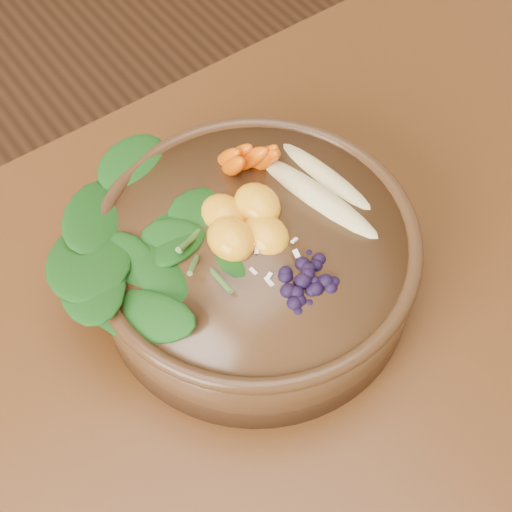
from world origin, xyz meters
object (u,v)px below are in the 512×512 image
at_px(stoneware_bowl, 256,262).
at_px(banana_halves, 322,176).
at_px(blueberry_pile, 307,266).
at_px(carrot_cluster, 242,128).
at_px(mandarin_cluster, 244,213).
at_px(kale_heap, 171,208).

distance_m(stoneware_bowl, banana_halves, 0.10).
distance_m(stoneware_bowl, blueberry_pile, 0.09).
distance_m(carrot_cluster, mandarin_cluster, 0.08).
relative_size(kale_heap, banana_halves, 1.14).
bearing_deg(carrot_cluster, banana_halves, -66.94).
bearing_deg(carrot_cluster, blueberry_pile, -109.55).
xyz_separation_m(banana_halves, mandarin_cluster, (-0.08, 0.01, 0.00)).
distance_m(kale_heap, mandarin_cluster, 0.06).
relative_size(stoneware_bowl, kale_heap, 1.53).
distance_m(banana_halves, blueberry_pile, 0.10).
relative_size(stoneware_bowl, blueberry_pile, 2.16).
bearing_deg(banana_halves, kale_heap, 156.45).
height_order(stoneware_bowl, kale_heap, kale_heap).
xyz_separation_m(carrot_cluster, mandarin_cluster, (-0.04, -0.07, -0.02)).
relative_size(carrot_cluster, banana_halves, 0.48).
bearing_deg(kale_heap, carrot_cluster, 15.82).
distance_m(carrot_cluster, banana_halves, 0.09).
bearing_deg(blueberry_pile, stoneware_bowl, 98.17).
bearing_deg(kale_heap, blueberry_pile, -62.89).
bearing_deg(mandarin_cluster, stoneware_bowl, -91.03).
bearing_deg(carrot_cluster, stoneware_bowl, -123.69).
relative_size(kale_heap, blueberry_pile, 1.42).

